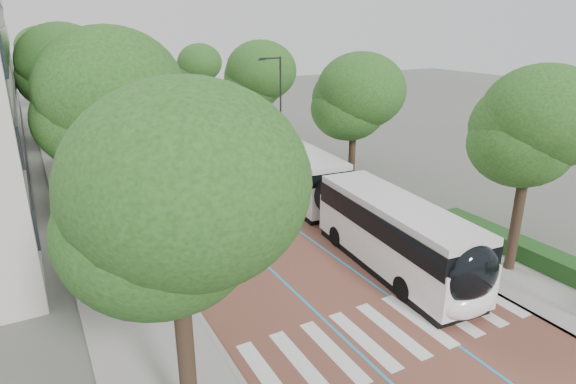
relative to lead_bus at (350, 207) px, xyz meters
name	(u,v)px	position (x,y,z in m)	size (l,w,h in m)	color
ground	(406,347)	(-3.57, -8.39, -1.63)	(160.00, 160.00, 0.00)	#51544C
road	(141,130)	(-3.57, 31.61, -1.62)	(11.00, 140.00, 0.02)	brown
sidewalk_left	(61,138)	(-11.07, 31.61, -1.57)	(4.00, 140.00, 0.12)	gray
sidewalk_right	(210,123)	(3.93, 31.61, -1.57)	(4.00, 140.00, 0.12)	gray
kerb_left	(83,136)	(-9.17, 31.61, -1.57)	(0.20, 140.00, 0.14)	gray
kerb_right	(193,125)	(2.03, 31.61, -1.57)	(0.20, 140.00, 0.14)	gray
zebra_crossing	(392,330)	(-3.37, -7.39, -1.60)	(10.55, 3.60, 0.01)	silver
lane_line_left	(125,132)	(-5.17, 31.61, -1.60)	(0.12, 126.00, 0.01)	#278BC3
lane_line_right	(156,129)	(-1.97, 31.61, -1.60)	(0.12, 126.00, 0.01)	#278BC3
hedge	(573,271)	(5.53, -8.39, -1.11)	(1.20, 14.00, 0.80)	#1C4116
streetlight_far	(278,102)	(3.05, 13.61, 3.19)	(1.82, 0.20, 8.00)	#28282B
lamp_post_left	(156,193)	(-9.67, -0.39, 2.49)	(0.14, 0.14, 8.00)	#28282B
trees_left	(61,77)	(-11.07, 19.55, 5.19)	(6.32, 60.75, 9.93)	black
trees_right	(288,85)	(4.13, 14.15, 4.31)	(6.01, 46.96, 8.56)	black
lead_bus	(350,207)	(0.00, 0.00, 0.00)	(4.04, 18.54, 3.20)	black
bus_queued_0	(223,145)	(-0.76, 15.49, 0.00)	(2.56, 12.40, 3.20)	white
bus_queued_1	(177,115)	(-0.24, 29.54, 0.00)	(3.34, 12.54, 3.20)	white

